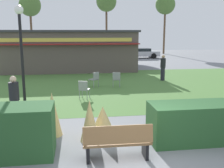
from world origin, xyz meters
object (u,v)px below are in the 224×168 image
cafe_chair_east (84,88)px  cafe_chair_center (116,78)px  parked_car_west_slot (50,54)px  tree_left_bg (106,2)px  person_strolling (163,67)px  food_kiosk (69,50)px  lamppost_mid (21,44)px  tree_right_bg (30,6)px  parked_car_center_slot (91,53)px  parked_car_east_slot (141,53)px  person_standing (14,100)px  park_bench (117,142)px  tree_center_bg (165,5)px  cafe_chair_west (95,78)px

cafe_chair_east → cafe_chair_center: bearing=52.0°
parked_car_west_slot → tree_left_bg: tree_left_bg is taller
person_strolling → parked_car_west_slot: bearing=-96.3°
food_kiosk → cafe_chair_east: size_ratio=12.43×
lamppost_mid → cafe_chair_east: size_ratio=4.72×
parked_car_west_slot → cafe_chair_center: bearing=-72.6°
cafe_chair_east → tree_right_bg: 25.56m
parked_car_center_slot → parked_car_east_slot: same height
lamppost_mid → parked_car_west_slot: lamppost_mid is taller
food_kiosk → person_standing: 13.46m
park_bench → cafe_chair_center: park_bench is taller
parked_car_east_slot → tree_center_bg: tree_center_bg is taller
park_bench → lamppost_mid: 6.53m
cafe_chair_east → tree_right_bg: size_ratio=0.11×
lamppost_mid → parked_car_east_slot: size_ratio=0.99×
cafe_chair_west → tree_right_bg: 23.25m
cafe_chair_west → cafe_chair_center: same height
tree_left_bg → person_standing: bearing=-102.9°
parked_car_center_slot → tree_center_bg: bearing=28.4°
person_strolling → cafe_chair_east: bearing=2.7°
cafe_chair_center → tree_right_bg: size_ratio=0.11×
lamppost_mid → parked_car_center_slot: size_ratio=1.00×
cafe_chair_east → lamppost_mid: bearing=-159.0°
cafe_chair_east → tree_center_bg: size_ratio=0.11×
tree_center_bg → parked_car_west_slot: bearing=-159.4°
cafe_chair_east → parked_car_east_slot: parked_car_east_slot is taller
lamppost_mid → tree_left_bg: size_ratio=0.48×
person_standing → tree_left_bg: bearing=8.3°
park_bench → cafe_chair_west: park_bench is taller
cafe_chair_east → person_standing: 4.01m
lamppost_mid → tree_center_bg: bearing=60.2°
parked_car_east_slot → person_standing: bearing=-114.2°
cafe_chair_east → parked_car_center_slot: bearing=85.7°
cafe_chair_west → parked_car_center_slot: bearing=87.4°
lamppost_mid → tree_right_bg: bearing=97.8°
tree_left_bg → tree_right_bg: tree_left_bg is taller
park_bench → lamppost_mid: (-3.16, 5.29, 2.16)m
park_bench → tree_left_bg: tree_left_bg is taller
tree_right_bg → cafe_chair_west: bearing=-72.6°
food_kiosk → cafe_chair_east: 10.30m
cafe_chair_center → person_strolling: (3.36, 1.77, 0.33)m
cafe_chair_west → parked_car_center_slot: parked_car_center_slot is taller
person_strolling → parked_car_east_slot: bearing=-134.9°
lamppost_mid → cafe_chair_west: bearing=48.2°
park_bench → tree_right_bg: 31.67m
person_strolling → parked_car_center_slot: 15.59m
food_kiosk → cafe_chair_center: size_ratio=12.43×
parked_car_east_slot → tree_center_bg: bearing=50.8°
park_bench → parked_car_east_slot: bearing=74.7°
parked_car_west_slot → person_strolling: bearing=-60.2°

